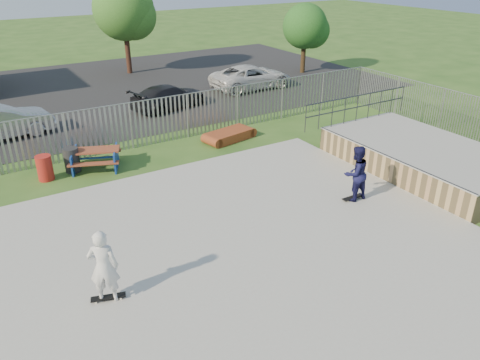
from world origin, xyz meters
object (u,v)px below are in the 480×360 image
tree_mid (124,10)px  tree_right (305,26)px  picnic_table (95,159)px  car_white (251,77)px  trash_bin_red (45,168)px  car_dark (169,97)px  skater_white (104,267)px  funbox (229,135)px  skater_navy (356,173)px  trash_bin_grey (72,160)px

tree_mid → tree_right: size_ratio=1.34×
picnic_table → car_white: 13.50m
picnic_table → trash_bin_red: (-1.85, -0.06, 0.07)m
car_dark → skater_white: skater_white is taller
funbox → tree_right: (11.07, 8.79, 2.91)m
tree_right → skater_navy: tree_right is taller
car_dark → car_white: size_ratio=0.84×
trash_bin_grey → tree_mid: tree_mid is taller
trash_bin_red → skater_white: size_ratio=0.50×
picnic_table → tree_mid: tree_mid is taller
car_dark → tree_right: tree_right is taller
trash_bin_red → car_white: size_ratio=0.18×
tree_right → skater_white: tree_right is taller
car_dark → tree_right: (11.43, 3.02, 2.47)m
trash_bin_red → skater_navy: skater_navy is taller
trash_bin_red → skater_white: (-0.13, -7.91, 0.62)m
trash_bin_red → funbox: bearing=0.4°
car_dark → tree_mid: size_ratio=0.69×
funbox → tree_mid: 15.49m
trash_bin_grey → car_white: car_white is taller
skater_navy → tree_mid: bearing=-89.6°
trash_bin_grey → car_white: bearing=28.7°
picnic_table → trash_bin_red: bearing=-156.2°
car_dark → tree_right: bearing=-89.0°
car_dark → skater_navy: (0.87, -13.02, 0.44)m
picnic_table → car_dark: car_dark is taller
picnic_table → skater_white: (-1.99, -7.97, 0.69)m
trash_bin_red → skater_navy: bearing=-40.9°
picnic_table → car_white: size_ratio=0.45×
car_white → tree_right: tree_right is taller
skater_white → tree_mid: bearing=-83.9°
trash_bin_red → trash_bin_grey: size_ratio=0.99×
skater_white → skater_navy: bearing=-148.5°
trash_bin_grey → tree_right: size_ratio=0.20×
skater_white → trash_bin_grey: bearing=-71.4°
car_white → skater_navy: (-5.11, -14.21, 0.35)m
car_white → skater_white: (-13.55, -14.93, 0.35)m
trash_bin_red → tree_right: tree_right is taller
picnic_table → car_dark: (5.59, 5.77, 0.25)m
picnic_table → car_white: car_white is taller
picnic_table → funbox: 5.95m
trash_bin_grey → trash_bin_red: bearing=-167.2°
funbox → car_dark: size_ratio=0.51×
picnic_table → trash_bin_grey: 0.86m
tree_mid → skater_navy: tree_mid is taller
funbox → tree_right: bearing=27.3°
skater_white → trash_bin_red: bearing=-64.3°
funbox → trash_bin_red: size_ratio=2.36×
trash_bin_grey → skater_navy: 10.43m
picnic_table → trash_bin_grey: (-0.83, 0.17, 0.08)m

